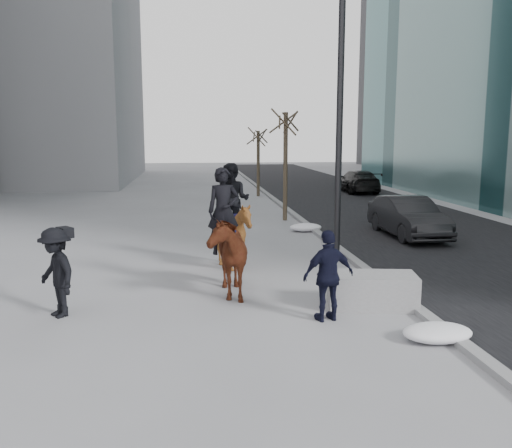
{
  "coord_description": "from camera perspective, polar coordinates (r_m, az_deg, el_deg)",
  "views": [
    {
      "loc": [
        -1.44,
        -10.89,
        3.5
      ],
      "look_at": [
        0.0,
        1.2,
        1.5
      ],
      "focal_mm": 38.0,
      "sensor_mm": 36.0,
      "label": 1
    }
  ],
  "objects": [
    {
      "name": "planter",
      "position": [
        11.41,
        12.12,
        -6.88
      ],
      "size": [
        1.89,
        1.17,
        0.71
      ],
      "primitive_type": "cube",
      "rotation": [
        0.0,
        0.0,
        -0.17
      ],
      "color": "gray",
      "rests_on": "ground"
    },
    {
      "name": "feeder",
      "position": [
        10.36,
        7.64,
        -5.41
      ],
      "size": [
        1.1,
        0.96,
        1.75
      ],
      "color": "black",
      "rests_on": "ground"
    },
    {
      "name": "curb",
      "position": [
        21.63,
        5.14,
        0.13
      ],
      "size": [
        0.25,
        90.0,
        0.12
      ],
      "primitive_type": "cube",
      "color": "gray",
      "rests_on": "ground"
    },
    {
      "name": "mounted_right",
      "position": [
        14.14,
        -2.42,
        -0.38
      ],
      "size": [
        1.99,
        2.09,
        2.79
      ],
      "color": "#49280E",
      "rests_on": "ground"
    },
    {
      "name": "snow_piles",
      "position": [
        14.66,
        9.83,
        -4.02
      ],
      "size": [
        1.21,
        11.62,
        0.31
      ],
      "color": "white",
      "rests_on": "ground"
    },
    {
      "name": "car_far",
      "position": [
        34.27,
        10.63,
        4.45
      ],
      "size": [
        2.04,
        4.77,
        1.37
      ],
      "primitive_type": "imported",
      "rotation": [
        0.0,
        0.0,
        3.12
      ],
      "color": "black",
      "rests_on": "ground"
    },
    {
      "name": "car_near",
      "position": [
        19.55,
        15.7,
        0.73
      ],
      "size": [
        1.55,
        4.26,
        1.4
      ],
      "primitive_type": "imported",
      "rotation": [
        0.0,
        0.0,
        0.02
      ],
      "color": "black",
      "rests_on": "ground"
    },
    {
      "name": "road",
      "position": [
        22.8,
        15.03,
        0.18
      ],
      "size": [
        8.0,
        90.0,
        0.01
      ],
      "primitive_type": "cube",
      "color": "black",
      "rests_on": "ground"
    },
    {
      "name": "tree_near",
      "position": [
        22.38,
        3.12,
        6.64
      ],
      "size": [
        1.2,
        1.2,
        4.92
      ],
      "primitive_type": null,
      "color": "#362A20",
      "rests_on": "ground"
    },
    {
      "name": "tree_far",
      "position": [
        31.42,
        0.24,
        6.74
      ],
      "size": [
        1.2,
        1.2,
        4.18
      ],
      "primitive_type": null,
      "color": "#34281E",
      "rests_on": "ground"
    },
    {
      "name": "lamppost",
      "position": [
        15.45,
        8.69,
        14.77
      ],
      "size": [
        0.25,
        2.31,
        9.09
      ],
      "color": "black",
      "rests_on": "ground"
    },
    {
      "name": "ground",
      "position": [
        11.53,
        0.71,
        -8.34
      ],
      "size": [
        120.0,
        120.0,
        0.0
      ],
      "primitive_type": "plane",
      "color": "gray",
      "rests_on": "ground"
    },
    {
      "name": "camera_crew",
      "position": [
        11.19,
        -20.28,
        -4.77
      ],
      "size": [
        1.21,
        1.3,
        1.75
      ],
      "color": "black",
      "rests_on": "ground"
    },
    {
      "name": "mounted_left",
      "position": [
        11.96,
        -3.38,
        -2.54
      ],
      "size": [
        1.16,
        2.24,
        2.81
      ],
      "color": "#4C190F",
      "rests_on": "ground"
    }
  ]
}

